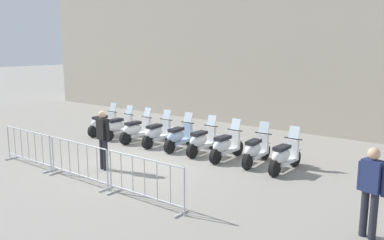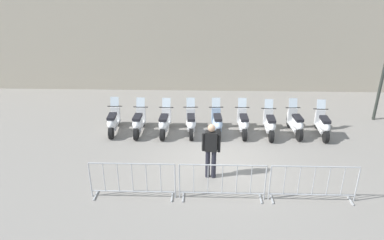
{
  "view_description": "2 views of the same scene",
  "coord_description": "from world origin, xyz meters",
  "views": [
    {
      "loc": [
        8.17,
        -8.28,
        3.51
      ],
      "look_at": [
        1.03,
        1.74,
        1.23
      ],
      "focal_mm": 37.05,
      "sensor_mm": 36.0,
      "label": 1
    },
    {
      "loc": [
        -0.93,
        -9.87,
        5.77
      ],
      "look_at": [
        -0.86,
        1.66,
        0.83
      ],
      "focal_mm": 32.96,
      "sensor_mm": 36.0,
      "label": 2
    }
  ],
  "objects": [
    {
      "name": "barrier_segment_0",
      "position": [
        -2.49,
        -1.77,
        0.53
      ],
      "size": [
        2.33,
        0.52,
        1.07
      ],
      "color": "#B2B5B7",
      "rests_on": "ground"
    },
    {
      "name": "motorcycle_2",
      "position": [
        -1.89,
        2.27,
        0.45
      ],
      "size": [
        0.56,
        1.73,
        1.24
      ],
      "color": "black",
      "rests_on": "ground"
    },
    {
      "name": "officer_near_row_end",
      "position": [
        6.84,
        -0.78,
        0.98
      ],
      "size": [
        0.53,
        0.32,
        1.73
      ],
      "color": "#23232D",
      "rests_on": "ground"
    },
    {
      "name": "ground_plane",
      "position": [
        0.0,
        0.0,
        0.0
      ],
      "size": [
        120.0,
        120.0,
        0.0
      ],
      "primitive_type": "plane",
      "color": "gray"
    },
    {
      "name": "motorcycle_7",
      "position": [
        3.04,
        2.21,
        0.45
      ],
      "size": [
        0.56,
        1.72,
        1.24
      ],
      "color": "black",
      "rests_on": "ground"
    },
    {
      "name": "motorcycle_4",
      "position": [
        0.09,
        2.28,
        0.45
      ],
      "size": [
        0.56,
        1.72,
        1.24
      ],
      "color": "black",
      "rests_on": "ground"
    },
    {
      "name": "motorcycle_0",
      "position": [
        -3.84,
        2.41,
        0.45
      ],
      "size": [
        0.56,
        1.72,
        1.24
      ],
      "color": "black",
      "rests_on": "ground"
    },
    {
      "name": "motorcycle_8",
      "position": [
        4.01,
        2.06,
        0.45
      ],
      "size": [
        0.56,
        1.73,
        1.24
      ],
      "color": "black",
      "rests_on": "ground"
    },
    {
      "name": "motorcycle_5",
      "position": [
        1.07,
        2.25,
        0.45
      ],
      "size": [
        0.56,
        1.72,
        1.24
      ],
      "color": "black",
      "rests_on": "ground"
    },
    {
      "name": "officer_mid_plaza",
      "position": [
        -0.32,
        -0.76,
        0.98
      ],
      "size": [
        0.54,
        0.28,
        1.73
      ],
      "color": "#23232D",
      "rests_on": "ground"
    },
    {
      "name": "motorcycle_6",
      "position": [
        2.05,
        2.12,
        0.45
      ],
      "size": [
        0.56,
        1.73,
        1.24
      ],
      "color": "black",
      "rests_on": "ground"
    },
    {
      "name": "motorcycle_1",
      "position": [
        -2.87,
        2.32,
        0.45
      ],
      "size": [
        0.56,
        1.73,
        1.24
      ],
      "color": "black",
      "rests_on": "ground"
    },
    {
      "name": "barrier_segment_1",
      "position": [
        -0.07,
        -1.86,
        0.53
      ],
      "size": [
        2.33,
        0.52,
        1.07
      ],
      "color": "#B2B5B7",
      "rests_on": "ground"
    },
    {
      "name": "motorcycle_3",
      "position": [
        -0.89,
        2.29,
        0.45
      ],
      "size": [
        0.56,
        1.72,
        1.24
      ],
      "color": "black",
      "rests_on": "ground"
    },
    {
      "name": "barrier_segment_2",
      "position": [
        2.35,
        -1.96,
        0.53
      ],
      "size": [
        2.33,
        0.52,
        1.07
      ],
      "color": "#B2B5B7",
      "rests_on": "ground"
    }
  ]
}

